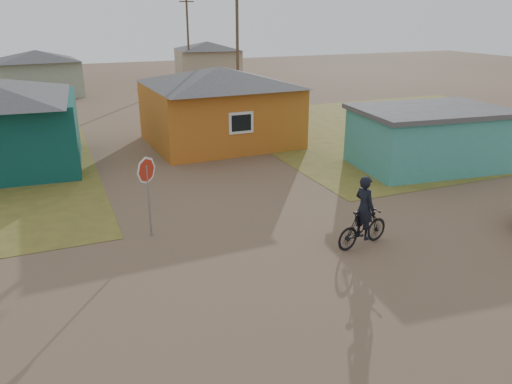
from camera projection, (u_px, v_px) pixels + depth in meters
ground at (303, 274)px, 13.06m from camera, size 120.00×120.00×0.00m
grass_ne at (411, 128)px, 29.39m from camera, size 20.00×18.00×0.00m
house_yellow at (220, 104)px, 25.42m from camera, size 7.72×6.76×3.90m
shed_turquoise at (428, 137)px, 21.68m from camera, size 6.71×4.93×2.60m
house_pale_west at (38, 73)px, 39.75m from camera, size 7.04×6.15×3.60m
house_beige_east at (208, 59)px, 50.73m from camera, size 6.95×6.05×3.60m
utility_pole_near at (237, 48)px, 33.07m from camera, size 1.40×0.20×8.00m
utility_pole_far at (188, 37)px, 47.31m from camera, size 1.40×0.20×8.00m
stop_sign at (147, 179)px, 14.68m from camera, size 0.79×0.30×2.52m
cyclist at (363, 221)px, 14.39m from camera, size 1.97×0.90×2.15m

